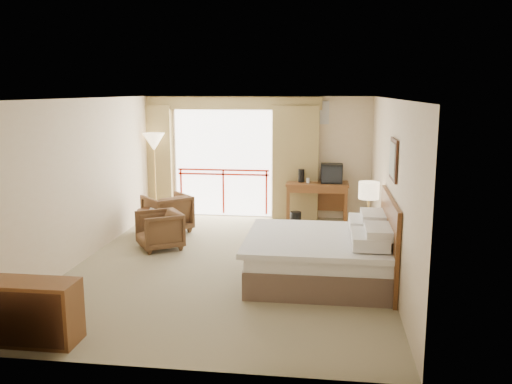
# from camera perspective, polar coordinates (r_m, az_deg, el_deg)

# --- Properties ---
(floor) EXTENTS (7.00, 7.00, 0.00)m
(floor) POSITION_cam_1_polar(r_m,az_deg,el_deg) (9.07, -2.58, -7.50)
(floor) COLOR gray
(floor) RESTS_ON ground
(ceiling) EXTENTS (7.00, 7.00, 0.00)m
(ceiling) POSITION_cam_1_polar(r_m,az_deg,el_deg) (8.62, -2.73, 9.82)
(ceiling) COLOR white
(ceiling) RESTS_ON wall_back
(wall_back) EXTENTS (5.00, 0.00, 5.00)m
(wall_back) POSITION_cam_1_polar(r_m,az_deg,el_deg) (12.17, 0.25, 3.69)
(wall_back) COLOR beige
(wall_back) RESTS_ON ground
(wall_front) EXTENTS (5.00, 0.00, 5.00)m
(wall_front) POSITION_cam_1_polar(r_m,az_deg,el_deg) (5.42, -9.21, -5.28)
(wall_front) COLOR beige
(wall_front) RESTS_ON ground
(wall_left) EXTENTS (0.00, 7.00, 7.00)m
(wall_left) POSITION_cam_1_polar(r_m,az_deg,el_deg) (9.50, -17.67, 1.22)
(wall_left) COLOR beige
(wall_left) RESTS_ON ground
(wall_right) EXTENTS (0.00, 7.00, 7.00)m
(wall_right) POSITION_cam_1_polar(r_m,az_deg,el_deg) (8.66, 13.85, 0.54)
(wall_right) COLOR beige
(wall_right) RESTS_ON ground
(balcony_door) EXTENTS (2.40, 0.00, 2.40)m
(balcony_door) POSITION_cam_1_polar(r_m,az_deg,el_deg) (12.29, -3.47, 3.04)
(balcony_door) COLOR white
(balcony_door) RESTS_ON wall_back
(balcony_railing) EXTENTS (2.09, 0.03, 1.02)m
(balcony_railing) POSITION_cam_1_polar(r_m,az_deg,el_deg) (12.33, -3.47, 1.24)
(balcony_railing) COLOR red
(balcony_railing) RESTS_ON wall_back
(curtain_left) EXTENTS (1.00, 0.26, 2.50)m
(curtain_left) POSITION_cam_1_polar(r_m,az_deg,el_deg) (12.58, -11.00, 3.27)
(curtain_left) COLOR olive
(curtain_left) RESTS_ON wall_back
(curtain_right) EXTENTS (1.00, 0.26, 2.50)m
(curtain_right) POSITION_cam_1_polar(r_m,az_deg,el_deg) (11.96, 4.21, 3.06)
(curtain_right) COLOR olive
(curtain_right) RESTS_ON wall_back
(valance) EXTENTS (4.40, 0.22, 0.28)m
(valance) POSITION_cam_1_polar(r_m,az_deg,el_deg) (12.09, -3.63, 9.33)
(valance) COLOR olive
(valance) RESTS_ON wall_back
(hvac_vent) EXTENTS (0.50, 0.04, 0.50)m
(hvac_vent) POSITION_cam_1_polar(r_m,az_deg,el_deg) (11.96, 6.49, 8.31)
(hvac_vent) COLOR silver
(hvac_vent) RESTS_ON wall_back
(bed) EXTENTS (2.13, 2.06, 0.97)m
(bed) POSITION_cam_1_polar(r_m,az_deg,el_deg) (8.25, 7.01, -6.68)
(bed) COLOR brown
(bed) RESTS_ON floor
(headboard) EXTENTS (0.06, 2.10, 1.30)m
(headboard) POSITION_cam_1_polar(r_m,az_deg,el_deg) (8.23, 13.80, -4.98)
(headboard) COLOR #5B2E12
(headboard) RESTS_ON wall_right
(framed_art) EXTENTS (0.04, 0.72, 0.60)m
(framed_art) POSITION_cam_1_polar(r_m,az_deg,el_deg) (8.00, 14.26, 3.33)
(framed_art) COLOR black
(framed_art) RESTS_ON wall_right
(nightstand) EXTENTS (0.46, 0.54, 0.65)m
(nightstand) POSITION_cam_1_polar(r_m,az_deg,el_deg) (9.58, 11.64, -4.71)
(nightstand) COLOR #5B2E12
(nightstand) RESTS_ON floor
(table_lamp) EXTENTS (0.35, 0.35, 0.62)m
(table_lamp) POSITION_cam_1_polar(r_m,az_deg,el_deg) (9.45, 11.80, 0.09)
(table_lamp) COLOR tan
(table_lamp) RESTS_ON nightstand
(phone) EXTENTS (0.20, 0.17, 0.08)m
(phone) POSITION_cam_1_polar(r_m,az_deg,el_deg) (9.34, 11.48, -2.80)
(phone) COLOR black
(phone) RESTS_ON nightstand
(desk) EXTENTS (1.33, 0.64, 0.87)m
(desk) POSITION_cam_1_polar(r_m,az_deg,el_deg) (11.84, 6.47, 0.13)
(desk) COLOR #5B2E12
(desk) RESTS_ON floor
(tv) EXTENTS (0.46, 0.37, 0.42)m
(tv) POSITION_cam_1_polar(r_m,az_deg,el_deg) (11.71, 7.97, 1.95)
(tv) COLOR black
(tv) RESTS_ON desk
(coffee_maker) EXTENTS (0.17, 0.17, 0.29)m
(coffee_maker) POSITION_cam_1_polar(r_m,az_deg,el_deg) (11.74, 4.79, 1.71)
(coffee_maker) COLOR black
(coffee_maker) RESTS_ON desk
(cup) EXTENTS (0.08, 0.08, 0.10)m
(cup) POSITION_cam_1_polar(r_m,az_deg,el_deg) (11.70, 5.51, 1.22)
(cup) COLOR white
(cup) RESTS_ON desk
(wastebasket) EXTENTS (0.25, 0.25, 0.29)m
(wastebasket) POSITION_cam_1_polar(r_m,az_deg,el_deg) (11.53, 4.20, -2.81)
(wastebasket) COLOR black
(wastebasket) RESTS_ON floor
(armchair_far) EXTENTS (1.17, 1.17, 0.76)m
(armchair_far) POSITION_cam_1_polar(r_m,az_deg,el_deg) (11.21, -9.26, -4.08)
(armchair_far) COLOR #4D321E
(armchair_far) RESTS_ON floor
(armchair_near) EXTENTS (1.03, 1.02, 0.68)m
(armchair_near) POSITION_cam_1_polar(r_m,az_deg,el_deg) (10.04, -10.05, -5.86)
(armchair_near) COLOR #4D321E
(armchair_near) RESTS_ON floor
(side_table) EXTENTS (0.49, 0.49, 0.53)m
(side_table) POSITION_cam_1_polar(r_m,az_deg,el_deg) (10.80, -11.10, -2.70)
(side_table) COLOR black
(side_table) RESTS_ON floor
(book) EXTENTS (0.20, 0.24, 0.02)m
(book) POSITION_cam_1_polar(r_m,az_deg,el_deg) (10.76, -11.13, -1.81)
(book) COLOR white
(book) RESTS_ON side_table
(floor_lamp) EXTENTS (0.49, 0.49, 1.90)m
(floor_lamp) POSITION_cam_1_polar(r_m,az_deg,el_deg) (12.17, -10.70, 4.87)
(floor_lamp) COLOR tan
(floor_lamp) RESTS_ON floor
(dresser) EXTENTS (1.08, 0.46, 0.72)m
(dresser) POSITION_cam_1_polar(r_m,az_deg,el_deg) (6.76, -22.66, -11.57)
(dresser) COLOR #5B2E12
(dresser) RESTS_ON floor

